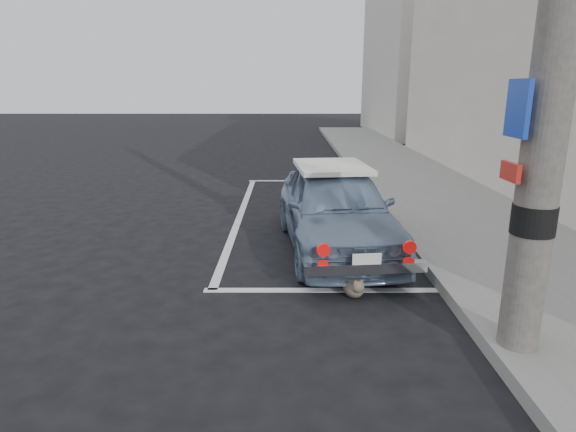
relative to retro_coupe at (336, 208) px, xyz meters
name	(u,v)px	position (x,y,z in m)	size (l,w,h in m)	color
ground	(287,275)	(-0.72, -1.06, -0.64)	(80.00, 80.00, 0.00)	black
sidewalk	(475,226)	(2.48, 0.94, -0.56)	(2.80, 40.00, 0.15)	slate
building_far	(412,54)	(5.63, 18.94, 3.36)	(3.50, 10.00, 8.00)	beige
pline_rear	(329,290)	(-0.22, -1.56, -0.63)	(3.00, 0.12, 0.01)	silver
pline_front	(307,181)	(-0.22, 5.44, -0.63)	(3.00, 0.12, 0.01)	silver
pline_side	(240,215)	(-1.62, 1.94, -0.63)	(0.12, 7.00, 0.01)	silver
retro_coupe	(336,208)	(0.00, 0.00, 0.00)	(1.84, 3.83, 1.26)	#6D85A1
cat	(354,287)	(0.06, -1.74, -0.51)	(0.30, 0.52, 0.28)	#796B5C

